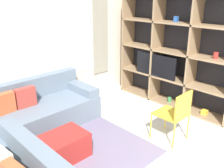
# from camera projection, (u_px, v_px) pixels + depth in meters

# --- Properties ---
(wall_back) EXTENTS (5.74, 0.11, 2.70)m
(wall_back) POSITION_uv_depth(u_px,v_px,m) (42.00, 44.00, 4.72)
(wall_back) COLOR beige
(wall_back) RESTS_ON ground_plane
(wall_right) EXTENTS (0.07, 4.46, 2.70)m
(wall_right) POSITION_uv_depth(u_px,v_px,m) (185.00, 41.00, 5.10)
(wall_right) COLOR beige
(wall_right) RESTS_ON ground_plane
(area_rug) EXTENTS (2.95, 1.88, 0.01)m
(area_rug) POSITION_uv_depth(u_px,v_px,m) (50.00, 166.00, 3.47)
(area_rug) COLOR slate
(area_rug) RESTS_ON ground_plane
(shelving_unit) EXTENTS (0.43, 2.56, 2.29)m
(shelving_unit) POSITION_uv_depth(u_px,v_px,m) (175.00, 52.00, 5.10)
(shelving_unit) COLOR #232328
(shelving_unit) RESTS_ON ground_plane
(couch_main) EXTENTS (2.19, 0.94, 0.81)m
(couch_main) POSITION_uv_depth(u_px,v_px,m) (34.00, 112.00, 4.38)
(couch_main) COLOR slate
(couch_main) RESTS_ON ground_plane
(ottoman) EXTENTS (0.76, 0.49, 0.38)m
(ottoman) POSITION_uv_depth(u_px,v_px,m) (61.00, 148.00, 3.57)
(ottoman) COLOR #A82823
(ottoman) RESTS_ON ground_plane
(folding_chair) EXTENTS (0.44, 0.46, 0.86)m
(folding_chair) POSITION_uv_depth(u_px,v_px,m) (176.00, 112.00, 3.91)
(folding_chair) COLOR gold
(folding_chair) RESTS_ON ground_plane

